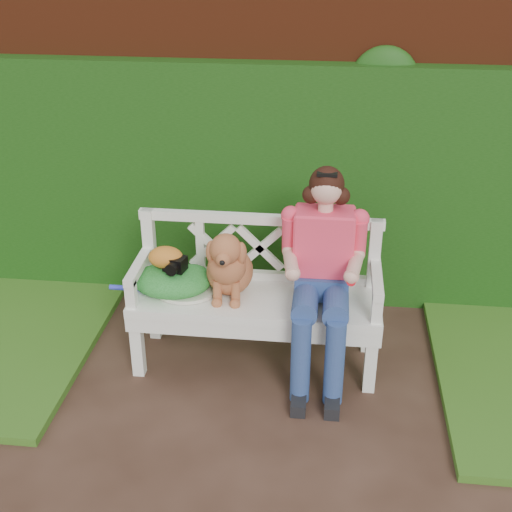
# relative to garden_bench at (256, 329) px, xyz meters

# --- Properties ---
(ground) EXTENTS (60.00, 60.00, 0.00)m
(ground) POSITION_rel_garden_bench_xyz_m (0.02, -0.81, -0.24)
(ground) COLOR #321E16
(brick_wall) EXTENTS (10.00, 0.30, 2.20)m
(brick_wall) POSITION_rel_garden_bench_xyz_m (0.02, 1.09, 0.86)
(brick_wall) COLOR #5E240F
(brick_wall) RESTS_ON ground
(ivy_hedge) EXTENTS (10.00, 0.18, 1.70)m
(ivy_hedge) POSITION_rel_garden_bench_xyz_m (0.02, 0.87, 0.61)
(ivy_hedge) COLOR #204F15
(ivy_hedge) RESTS_ON ground
(garden_bench) EXTENTS (1.59, 0.63, 0.48)m
(garden_bench) POSITION_rel_garden_bench_xyz_m (0.00, 0.00, 0.00)
(garden_bench) COLOR white
(garden_bench) RESTS_ON ground
(seated_woman) EXTENTS (0.69, 0.81, 1.23)m
(seated_woman) POSITION_rel_garden_bench_xyz_m (0.39, -0.02, 0.38)
(seated_woman) COLOR #D1375C
(seated_woman) RESTS_ON ground
(dog) EXTENTS (0.41, 0.48, 0.45)m
(dog) POSITION_rel_garden_bench_xyz_m (-0.16, 0.00, 0.47)
(dog) COLOR #B57A2D
(dog) RESTS_ON garden_bench
(tennis_racket) EXTENTS (0.74, 0.53, 0.03)m
(tennis_racket) POSITION_rel_garden_bench_xyz_m (-0.46, -0.03, 0.26)
(tennis_racket) COLOR silver
(tennis_racket) RESTS_ON garden_bench
(green_bag) EXTENTS (0.58, 0.51, 0.16)m
(green_bag) POSITION_rel_garden_bench_xyz_m (-0.51, -0.01, 0.32)
(green_bag) COLOR #156723
(green_bag) RESTS_ON garden_bench
(camera_item) EXTENTS (0.15, 0.12, 0.08)m
(camera_item) POSITION_rel_garden_bench_xyz_m (-0.48, -0.03, 0.45)
(camera_item) COLOR black
(camera_item) RESTS_ON green_bag
(baseball_glove) EXTENTS (0.23, 0.18, 0.13)m
(baseball_glove) POSITION_rel_garden_bench_xyz_m (-0.54, -0.00, 0.47)
(baseball_glove) COLOR #BF6E21
(baseball_glove) RESTS_ON green_bag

